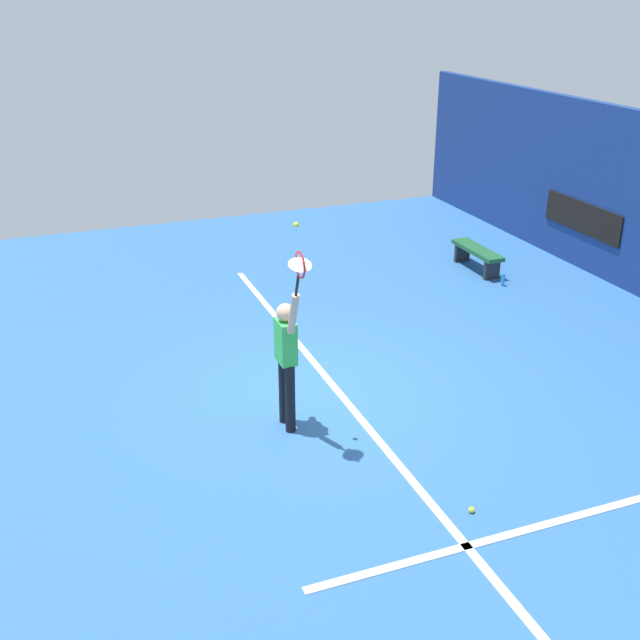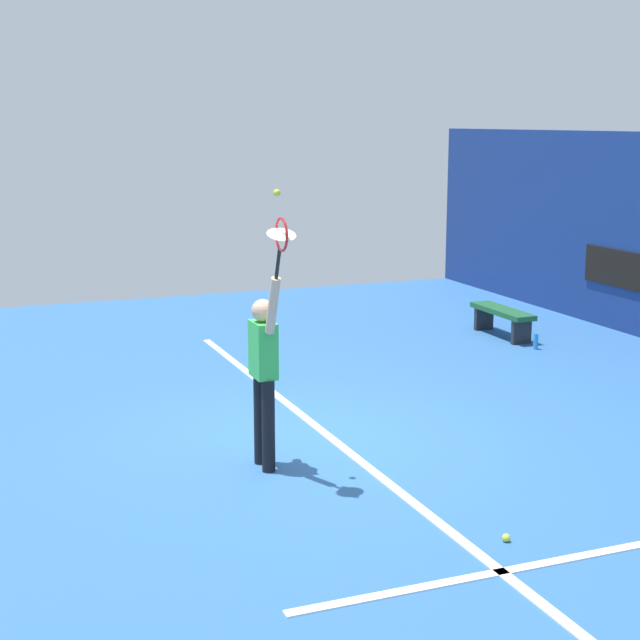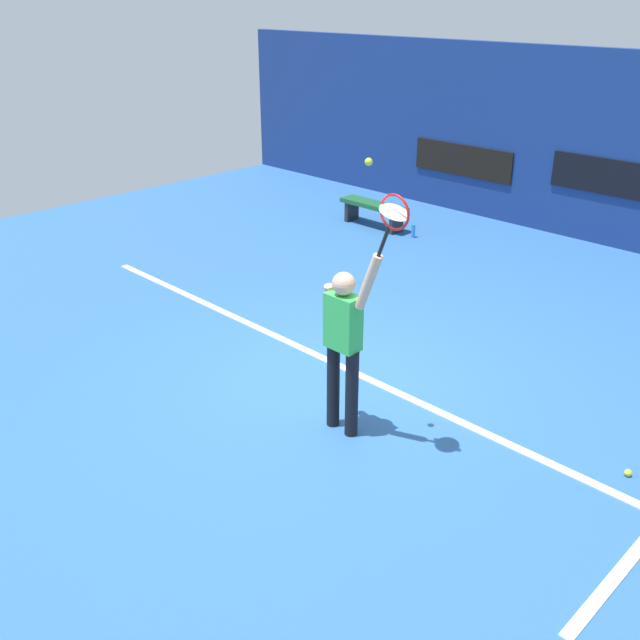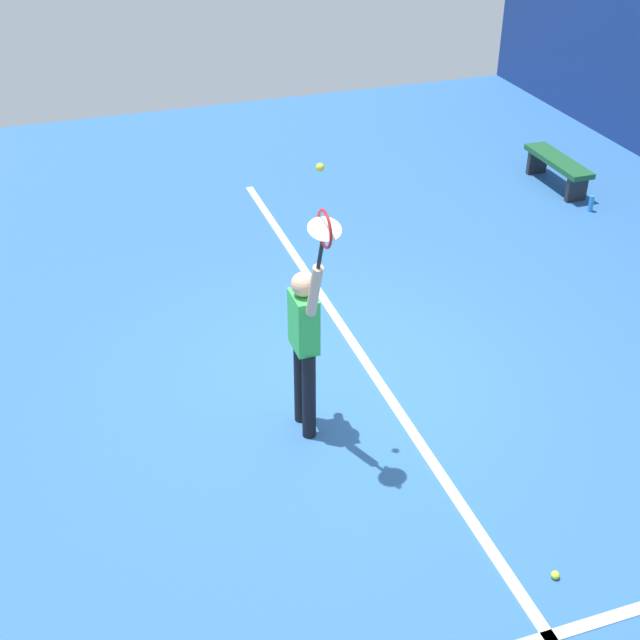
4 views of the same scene
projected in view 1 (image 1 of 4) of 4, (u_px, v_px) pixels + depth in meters
The scene contains 10 objects.
ground_plane at pixel (319, 392), 10.68m from camera, with size 18.00×18.00×0.00m, color #2D609E.
sponsor_banner_portside at pixel (582, 217), 15.01m from camera, with size 2.20×0.03×0.60m, color black.
court_baseline at pixel (336, 389), 10.76m from camera, with size 10.00×0.10×0.01m, color white.
court_sideline at pixel (608, 508), 8.31m from camera, with size 0.10×7.00×0.01m, color white.
tennis_player at pixel (287, 355), 9.46m from camera, with size 0.69×0.31×1.97m.
tennis_racket at pixel (300, 267), 8.47m from camera, with size 0.40×0.27×0.62m.
tennis_ball at pixel (296, 225), 8.66m from camera, with size 0.07×0.07×0.07m, color #CCE033.
court_bench at pixel (477, 254), 15.11m from camera, with size 1.40×0.36×0.45m.
water_bottle at pixel (503, 280), 14.40m from camera, with size 0.07×0.07×0.24m, color #338CD8.
spare_ball at pixel (472, 510), 8.23m from camera, with size 0.07×0.07×0.07m, color #CCE033.
Camera 1 is at (8.77, -3.34, 5.20)m, focal length 43.18 mm.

